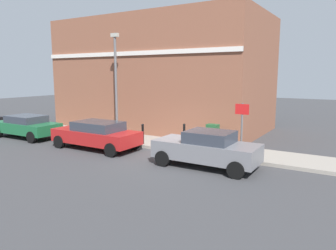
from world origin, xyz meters
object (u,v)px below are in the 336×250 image
Objects in this scene: car_red at (96,134)px; lamppost at (116,81)px; street_sign at (242,122)px; car_grey at (207,148)px; utility_cabinet at (212,137)px; car_green at (27,126)px; bollard_far_kerb at (143,133)px; bollard_near_cabinet at (184,133)px.

lamppost is at bearing -72.14° from car_red.
car_grey is at bearing 155.48° from street_sign.
utility_cabinet is 6.42m from lamppost.
lamppost is at bearing 90.84° from utility_cabinet.
car_red is 1.08× the size of car_green.
car_grey is 4.00× the size of bollard_far_kerb.
bollard_far_kerb is (-1.01, 3.38, 0.02)m from utility_cabinet.
car_grey is 5.94m from car_red.
street_sign is at bearing -114.84° from car_grey.
lamppost is (2.50, 0.81, 2.57)m from car_red.
car_green is at bearing -0.34° from car_grey.
utility_cabinet is at bearing -89.16° from lamppost.
bollard_near_cabinet is (2.69, -3.45, -0.03)m from car_red.
bollard_far_kerb is 0.45× the size of street_sign.
car_red is at bearing 117.12° from utility_cabinet.
car_grey is 3.61× the size of utility_cabinet.
car_green reaches higher than bollard_near_cabinet.
car_grey reaches higher than car_red.
street_sign is (-0.96, -3.30, 0.96)m from bollard_near_cabinet.
car_grey is at bearing -110.71° from bollard_far_kerb.
car_red is 3.91× the size of utility_cabinet.
car_red is (0.04, 5.94, -0.02)m from car_grey.
car_grey is 2.78m from utility_cabinet.
car_red reaches higher than bollard_far_kerb.
car_red reaches higher than utility_cabinet.
car_grey is at bearing 179.52° from car_red.
car_grey reaches higher than bollard_near_cabinet.
utility_cabinet reaches higher than bollard_far_kerb.
utility_cabinet reaches higher than bollard_near_cabinet.
car_red is 3.67m from lamppost.
car_red is 1.96× the size of street_sign.
car_green is at bearing 107.02° from bollard_near_cabinet.
car_red is at bearing 133.30° from bollard_far_kerb.
car_red is at bearing -162.06° from lamppost.
car_grey is 1.00× the size of car_green.
car_green reaches higher than bollard_far_kerb.
lamppost reaches higher than street_sign.
utility_cabinet is (2.62, -10.49, -0.02)m from car_green.
car_grey is 4.57m from bollard_far_kerb.
car_green is 1.81× the size of street_sign.
street_sign is 0.40× the size of lamppost.
car_green is 12.36m from street_sign.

